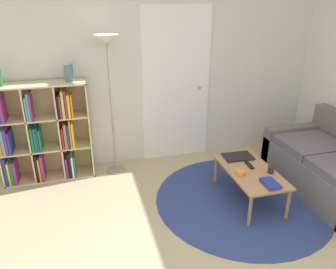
{
  "coord_description": "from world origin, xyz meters",
  "views": [
    {
      "loc": [
        -0.98,
        -1.62,
        2.2
      ],
      "look_at": [
        -0.16,
        1.42,
        0.85
      ],
      "focal_mm": 35.0,
      "sensor_mm": 36.0,
      "label": 1
    }
  ],
  "objects": [
    {
      "name": "wall_back",
      "position": [
        0.01,
        2.61,
        1.29
      ],
      "size": [
        7.52,
        0.11,
        2.6
      ],
      "color": "silver",
      "rests_on": "ground_plane"
    },
    {
      "name": "laptop",
      "position": [
        0.76,
        1.58,
        0.39
      ],
      "size": [
        0.36,
        0.25,
        0.02
      ],
      "color": "black",
      "rests_on": "coffee_table"
    },
    {
      "name": "floor_lamp",
      "position": [
        -0.65,
        2.33,
        1.51
      ],
      "size": [
        0.3,
        0.3,
        1.78
      ],
      "color": "gray",
      "rests_on": "ground_plane"
    },
    {
      "name": "bowl",
      "position": [
        0.6,
        1.19,
        0.41
      ],
      "size": [
        0.11,
        0.11,
        0.05
      ],
      "color": "orange",
      "rests_on": "coffee_table"
    },
    {
      "name": "remote",
      "position": [
        0.79,
        1.35,
        0.39
      ],
      "size": [
        0.06,
        0.17,
        0.02
      ],
      "color": "black",
      "rests_on": "coffee_table"
    },
    {
      "name": "vase_on_shelf",
      "position": [
        -1.11,
        2.39,
        1.35
      ],
      "size": [
        0.1,
        0.1,
        0.21
      ],
      "color": "slate",
      "rests_on": "bookshelf"
    },
    {
      "name": "bookshelf",
      "position": [
        -1.52,
        2.4,
        0.61
      ],
      "size": [
        1.1,
        0.34,
        1.24
      ],
      "color": "beige",
      "rests_on": "ground_plane"
    },
    {
      "name": "cup",
      "position": [
        0.94,
        1.14,
        0.42
      ],
      "size": [
        0.07,
        0.07,
        0.08
      ],
      "color": "#28282D",
      "rests_on": "coffee_table"
    },
    {
      "name": "coffee_table",
      "position": [
        0.76,
        1.26,
        0.34
      ],
      "size": [
        0.52,
        0.96,
        0.38
      ],
      "color": "#AD7F51",
      "rests_on": "ground_plane"
    },
    {
      "name": "rug",
      "position": [
        0.69,
        1.26,
        0.0
      ],
      "size": [
        2.0,
        2.0,
        0.01
      ],
      "color": "navy",
      "rests_on": "ground_plane"
    },
    {
      "name": "book_stack_on_table",
      "position": [
        0.8,
        0.92,
        0.4
      ],
      "size": [
        0.14,
        0.22,
        0.04
      ],
      "color": "#7F287A",
      "rests_on": "coffee_table"
    },
    {
      "name": "couch",
      "position": [
        1.85,
        1.17,
        0.28
      ],
      "size": [
        0.9,
        1.63,
        0.82
      ],
      "color": "#66605B",
      "rests_on": "ground_plane"
    }
  ]
}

